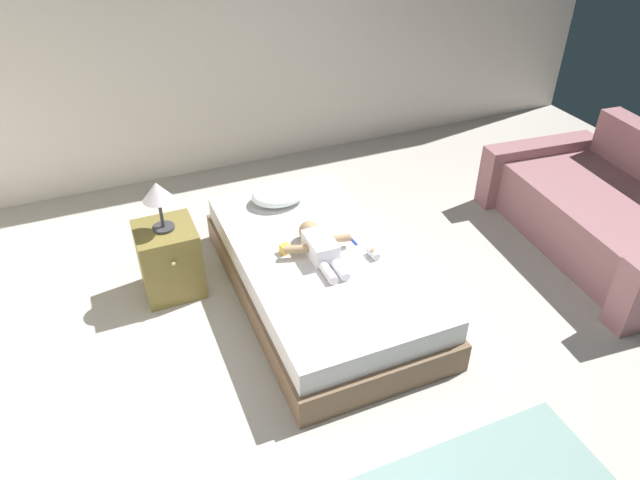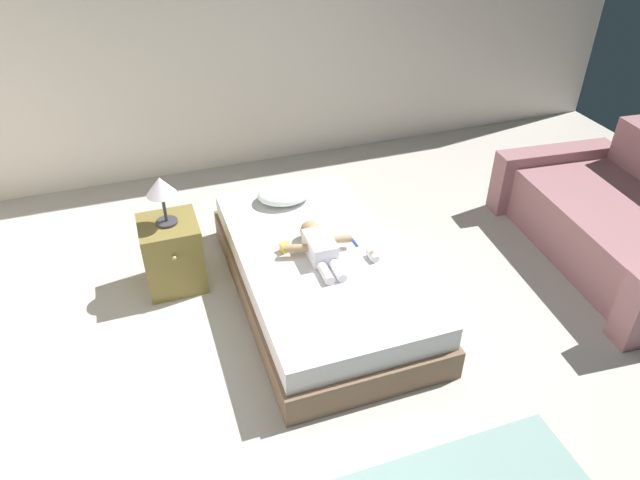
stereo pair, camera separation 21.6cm
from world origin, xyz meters
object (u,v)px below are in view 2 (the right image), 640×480
(lamp, at_px, (161,189))
(couch, at_px, (626,225))
(nightstand, at_px, (173,254))
(toy_block, at_px, (285,247))
(baby_bottle, at_px, (372,255))
(toothbrush, at_px, (353,240))
(baby, at_px, (319,245))
(bed, at_px, (320,274))
(pillow, at_px, (284,193))

(lamp, bearing_deg, couch, -13.40)
(couch, bearing_deg, nightstand, 166.60)
(toy_block, distance_m, baby_bottle, 0.61)
(toothbrush, height_order, baby_bottle, baby_bottle)
(baby, height_order, baby_bottle, baby)
(toy_block, bearing_deg, baby, -25.55)
(toy_block, height_order, baby_bottle, baby_bottle)
(lamp, bearing_deg, baby, -27.85)
(bed, distance_m, toy_block, 0.33)
(nightstand, bearing_deg, toy_block, -28.47)
(pillow, height_order, toothbrush, pillow)
(bed, bearing_deg, toothbrush, 9.61)
(bed, xyz_separation_m, baby, (-0.02, -0.01, 0.27))
(baby, bearing_deg, lamp, 152.15)
(bed, relative_size, lamp, 5.73)
(nightstand, bearing_deg, toothbrush, -19.80)
(bed, xyz_separation_m, couch, (2.42, -0.32, 0.09))
(bed, distance_m, lamp, 1.25)
(bed, bearing_deg, baby, -135.30)
(baby, bearing_deg, nightstand, 152.16)
(toothbrush, bearing_deg, lamp, 160.20)
(baby, distance_m, couch, 2.46)
(baby, xyz_separation_m, toy_block, (-0.21, 0.10, -0.04))
(baby, height_order, toy_block, baby)
(bed, distance_m, nightstand, 1.09)
(toothbrush, height_order, couch, couch)
(bed, height_order, pillow, pillow)
(baby_bottle, bearing_deg, toy_block, 152.39)
(nightstand, distance_m, lamp, 0.54)
(bed, height_order, nightstand, nightstand)
(baby, relative_size, baby_bottle, 5.48)
(nightstand, height_order, lamp, lamp)
(pillow, bearing_deg, toy_block, -105.72)
(toothbrush, xyz_separation_m, couch, (2.15, -0.36, -0.12))
(nightstand, xyz_separation_m, baby_bottle, (1.29, -0.69, 0.15))
(toothbrush, distance_m, nightstand, 1.32)
(baby, bearing_deg, pillow, 91.96)
(couch, bearing_deg, toothbrush, 170.45)
(toothbrush, bearing_deg, nightstand, 160.20)
(nightstand, bearing_deg, pillow, 15.14)
(baby_bottle, bearing_deg, bed, 147.95)
(couch, bearing_deg, toy_block, 171.34)
(lamp, bearing_deg, toothbrush, -19.80)
(couch, relative_size, lamp, 5.45)
(pillow, xyz_separation_m, couch, (2.46, -1.06, -0.18))
(toothbrush, xyz_separation_m, toy_block, (-0.49, 0.04, 0.02))
(bed, xyz_separation_m, toothbrush, (0.27, 0.05, 0.21))
(pillow, xyz_separation_m, toy_block, (-0.18, -0.66, -0.04))
(nightstand, bearing_deg, bed, -26.78)
(toothbrush, height_order, lamp, lamp)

